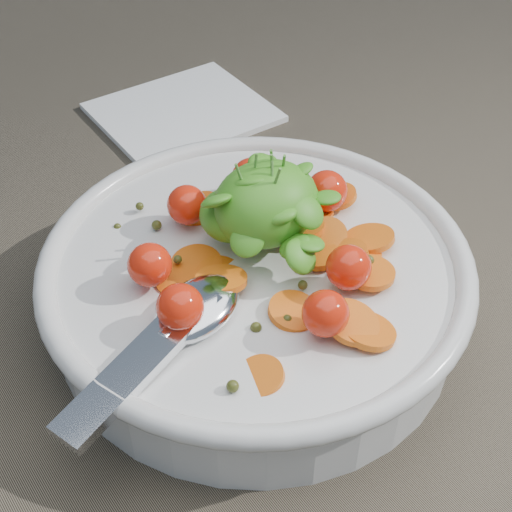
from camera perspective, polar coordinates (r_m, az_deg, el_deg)
ground at (r=0.56m, az=0.39°, el=-2.50°), size 6.00×6.00×0.00m
bowl at (r=0.52m, az=0.00°, el=-1.95°), size 0.33×0.31×0.13m
napkin at (r=0.77m, az=-5.87°, el=11.36°), size 0.17×0.15×0.01m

